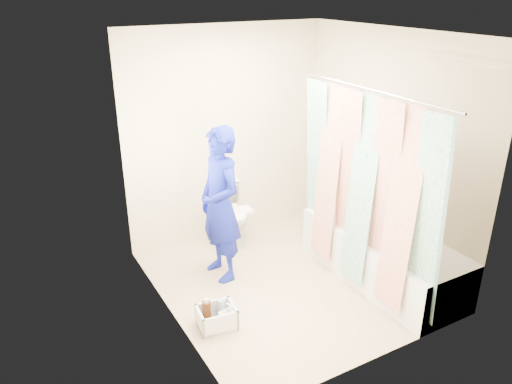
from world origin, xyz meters
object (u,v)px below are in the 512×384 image
toilet (231,213)px  cleaning_caddy (218,318)px  bathtub (382,255)px  plumber (220,205)px

toilet → cleaning_caddy: size_ratio=1.91×
bathtub → toilet: toilet is taller
plumber → cleaning_caddy: size_ratio=4.47×
plumber → cleaning_caddy: 1.10m
bathtub → plumber: (-1.36, 0.86, 0.52)m
bathtub → toilet: 1.77m
cleaning_caddy → toilet: bearing=66.0°
bathtub → cleaning_caddy: bearing=176.3°
plumber → bathtub: bearing=53.7°
toilet → bathtub: bearing=-51.5°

